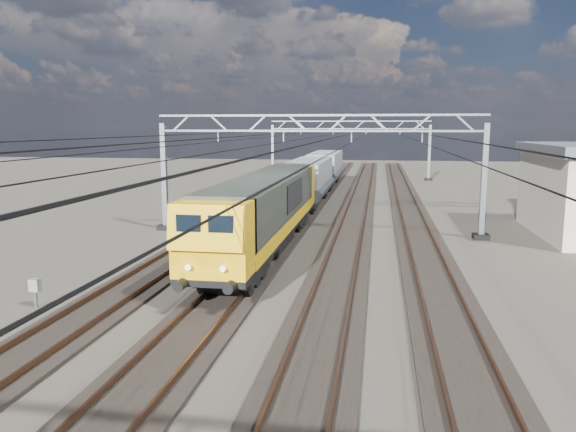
# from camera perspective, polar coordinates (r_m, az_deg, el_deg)

# --- Properties ---
(ground) EXTENTS (160.00, 160.00, 0.00)m
(ground) POSITION_cam_1_polar(r_m,az_deg,el_deg) (29.91, 2.06, -3.28)
(ground) COLOR #2B2620
(ground) RESTS_ON ground
(track_outer_west) EXTENTS (2.60, 140.00, 0.30)m
(track_outer_west) POSITION_cam_1_polar(r_m,az_deg,el_deg) (31.19, -8.96, -2.74)
(track_outer_west) COLOR black
(track_outer_west) RESTS_ON ground
(track_loco) EXTENTS (2.60, 140.00, 0.30)m
(track_loco) POSITION_cam_1_polar(r_m,az_deg,el_deg) (30.20, -1.72, -3.02)
(track_loco) COLOR black
(track_loco) RESTS_ON ground
(track_inner_east) EXTENTS (2.60, 140.00, 0.30)m
(track_inner_east) POSITION_cam_1_polar(r_m,az_deg,el_deg) (29.72, 5.89, -3.27)
(track_inner_east) COLOR black
(track_inner_east) RESTS_ON ground
(track_outer_east) EXTENTS (2.60, 140.00, 0.30)m
(track_outer_east) POSITION_cam_1_polar(r_m,az_deg,el_deg) (29.77, 13.61, -3.45)
(track_outer_east) COLOR black
(track_outer_east) RESTS_ON ground
(catenary_gantry_mid) EXTENTS (19.90, 0.90, 7.11)m
(catenary_gantry_mid) POSITION_cam_1_polar(r_m,az_deg,el_deg) (33.28, 2.96, 4.77)
(catenary_gantry_mid) COLOR gray
(catenary_gantry_mid) RESTS_ON ground
(catenary_gantry_far) EXTENTS (19.90, 0.90, 7.11)m
(catenary_gantry_far) POSITION_cam_1_polar(r_m,az_deg,el_deg) (69.13, 6.25, 6.95)
(catenary_gantry_far) COLOR gray
(catenary_gantry_far) RESTS_ON ground
(overhead_wires) EXTENTS (12.03, 140.00, 0.53)m
(overhead_wires) POSITION_cam_1_polar(r_m,az_deg,el_deg) (37.17, 3.66, 8.05)
(overhead_wires) COLOR black
(overhead_wires) RESTS_ON ground
(locomotive) EXTENTS (2.76, 21.10, 3.62)m
(locomotive) POSITION_cam_1_polar(r_m,az_deg,el_deg) (28.50, -2.25, 0.85)
(locomotive) COLOR black
(locomotive) RESTS_ON ground
(hopper_wagon_lead) EXTENTS (3.38, 13.00, 3.25)m
(hopper_wagon_lead) POSITION_cam_1_polar(r_m,az_deg,el_deg) (45.87, 2.15, 3.85)
(hopper_wagon_lead) COLOR black
(hopper_wagon_lead) RESTS_ON ground
(hopper_wagon_mid) EXTENTS (3.38, 13.00, 3.25)m
(hopper_wagon_mid) POSITION_cam_1_polar(r_m,az_deg,el_deg) (59.95, 3.83, 5.06)
(hopper_wagon_mid) COLOR black
(hopper_wagon_mid) RESTS_ON ground
(trackside_cabinet) EXTENTS (0.36, 0.27, 1.07)m
(trackside_cabinet) POSITION_cam_1_polar(r_m,az_deg,el_deg) (21.94, -24.32, -6.53)
(trackside_cabinet) COLOR gray
(trackside_cabinet) RESTS_ON ground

